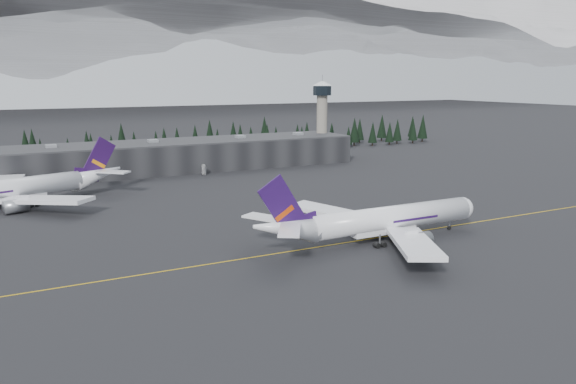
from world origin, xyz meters
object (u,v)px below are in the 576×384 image
terminal (177,156)px  jet_parked (22,188)px  jet_main (374,221)px  gse_vehicle_b (204,173)px  control_tower (322,111)px  gse_vehicle_a (74,189)px

terminal → jet_parked: bearing=-144.1°
jet_main → gse_vehicle_b: bearing=92.7°
jet_main → jet_parked: bearing=131.6°
terminal → control_tower: control_tower is taller
terminal → gse_vehicle_a: 54.66m
control_tower → jet_main: size_ratio=0.59×
gse_vehicle_a → gse_vehicle_b: 53.23m
control_tower → jet_parked: size_ratio=0.58×
control_tower → gse_vehicle_b: size_ratio=8.40×
control_tower → gse_vehicle_a: 127.15m
terminal → gse_vehicle_a: terminal is taller
terminal → jet_parked: 77.52m
jet_main → gse_vehicle_b: (-4.53, 111.33, -4.50)m
jet_parked → terminal: bearing=-161.7°
jet_parked → gse_vehicle_a: size_ratio=13.01×
terminal → gse_vehicle_b: bearing=-71.2°
terminal → gse_vehicle_b: terminal is taller
terminal → jet_main: size_ratio=2.52×
control_tower → gse_vehicle_b: 75.48m
gse_vehicle_b → control_tower: bearing=73.1°
control_tower → terminal: bearing=-177.7°
terminal → jet_main: 129.91m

